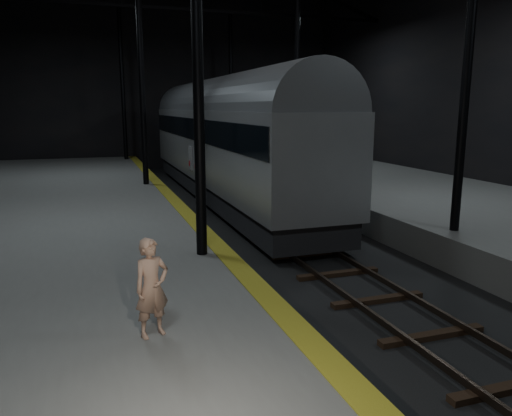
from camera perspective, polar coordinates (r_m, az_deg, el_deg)
name	(u,v)px	position (r m, az deg, el deg)	size (l,w,h in m)	color
ground	(284,240)	(17.52, 3.22, -3.65)	(44.00, 44.00, 0.00)	black
platform_left	(53,245)	(16.25, -22.20, -3.90)	(9.00, 43.80, 1.00)	#585855
platform_right	(460,212)	(21.31, 22.31, -0.40)	(9.00, 43.80, 1.00)	#585855
tactile_strip	(192,218)	(16.38, -7.36, -1.18)	(0.50, 43.80, 0.01)	olive
track	(284,238)	(17.50, 3.22, -3.44)	(2.40, 43.00, 0.24)	#3F3328
train	(224,134)	(24.51, -3.70, 8.40)	(3.26, 21.84, 5.84)	#A5A8AD
woman	(152,288)	(8.06, -11.82, -8.91)	(0.58, 0.38, 1.59)	tan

